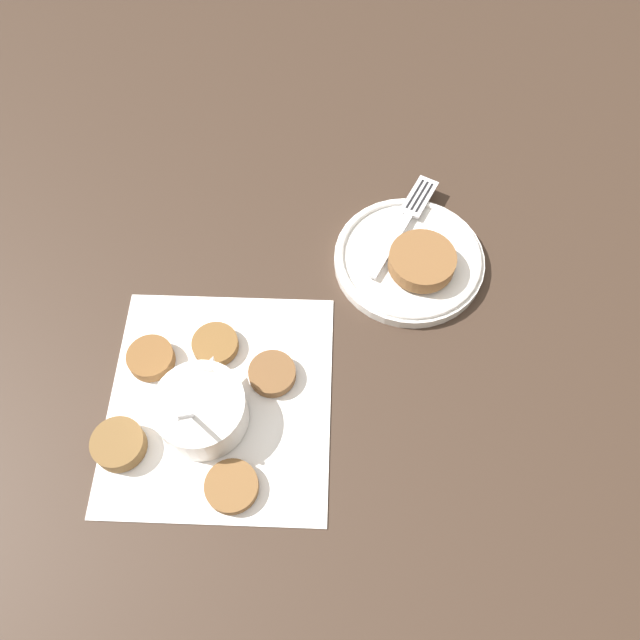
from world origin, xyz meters
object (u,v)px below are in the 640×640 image
(sauce_bowl, at_px, (202,410))
(serving_plate, at_px, (409,259))
(fritter_on_plate, at_px, (422,261))
(fork, at_px, (408,215))

(sauce_bowl, distance_m, serving_plate, 0.34)
(sauce_bowl, height_order, serving_plate, sauce_bowl)
(serving_plate, relative_size, fritter_on_plate, 2.30)
(sauce_bowl, relative_size, serving_plate, 0.57)
(fritter_on_plate, bearing_deg, serving_plate, 47.00)
(serving_plate, xyz_separation_m, fork, (0.06, 0.01, 0.01))
(fritter_on_plate, height_order, fork, fritter_on_plate)
(serving_plate, bearing_deg, fork, 8.81)
(sauce_bowl, distance_m, fritter_on_plate, 0.34)
(fritter_on_plate, distance_m, fork, 0.08)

